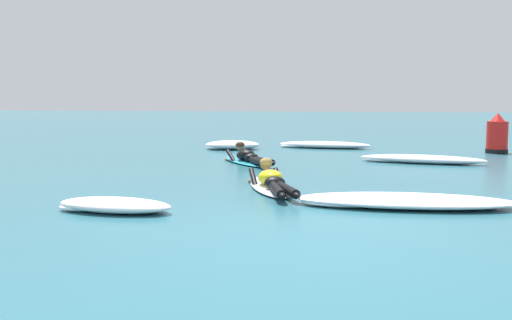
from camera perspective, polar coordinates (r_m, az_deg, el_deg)
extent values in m
plane|color=#2D6B7A|center=(16.51, 8.64, 0.59)|extent=(120.00, 120.00, 0.00)
ellipsoid|color=silver|center=(9.84, 1.43, -2.68)|extent=(1.32, 2.31, 0.07)
ellipsoid|color=silver|center=(10.89, 0.40, -1.80)|extent=(0.27, 0.26, 0.06)
ellipsoid|color=yellow|center=(9.87, 1.38, -1.69)|extent=(0.62, 0.81, 0.35)
ellipsoid|color=black|center=(9.47, 1.84, -2.19)|extent=(0.42, 0.38, 0.20)
cylinder|color=black|center=(8.87, 2.07, -2.93)|extent=(0.39, 0.91, 0.14)
ellipsoid|color=black|center=(8.43, 2.51, -3.40)|extent=(0.17, 0.24, 0.08)
cylinder|color=black|center=(8.90, 3.08, -2.90)|extent=(0.49, 0.89, 0.14)
ellipsoid|color=black|center=(8.47, 3.89, -3.36)|extent=(0.17, 0.24, 0.08)
cylinder|color=black|center=(10.23, -0.23, -1.87)|extent=(0.29, 0.61, 0.35)
sphere|color=#8C6647|center=(10.63, -0.56, -2.12)|extent=(0.09, 0.09, 0.09)
cylinder|color=black|center=(10.29, 2.21, -1.83)|extent=(0.29, 0.61, 0.35)
sphere|color=#8C6647|center=(10.67, 1.81, -2.10)|extent=(0.09, 0.09, 0.09)
sphere|color=#8C6647|center=(10.26, 0.96, -0.37)|extent=(0.21, 0.21, 0.21)
ellipsoid|color=#AD894C|center=(10.23, 0.98, -0.22)|extent=(0.28, 0.26, 0.16)
ellipsoid|color=#2DB2D1|center=(13.86, -0.95, -0.20)|extent=(1.76, 2.27, 0.07)
ellipsoid|color=#2DB2D1|center=(14.91, -2.54, 0.26)|extent=(0.28, 0.28, 0.06)
ellipsoid|color=black|center=(13.89, -1.03, 0.50)|extent=(0.68, 0.75, 0.34)
ellipsoid|color=black|center=(13.55, -0.45, 0.24)|extent=(0.44, 0.42, 0.20)
cylinder|color=black|center=(13.01, 0.14, -0.13)|extent=(0.53, 0.77, 0.14)
ellipsoid|color=black|center=(12.62, 0.75, -0.31)|extent=(0.20, 0.24, 0.08)
cylinder|color=black|center=(13.07, 0.79, -0.10)|extent=(0.60, 0.74, 0.14)
ellipsoid|color=black|center=(12.71, 1.62, -0.27)|extent=(0.20, 0.24, 0.08)
cylinder|color=black|center=(14.15, -2.38, 0.27)|extent=(0.41, 0.56, 0.35)
sphere|color=tan|center=(14.53, -2.91, 0.02)|extent=(0.09, 0.09, 0.09)
cylinder|color=black|center=(14.29, -0.69, 0.33)|extent=(0.41, 0.56, 0.35)
sphere|color=tan|center=(14.64, -1.24, 0.07)|extent=(0.09, 0.09, 0.09)
sphere|color=tan|center=(14.22, -1.58, 1.36)|extent=(0.21, 0.21, 0.21)
ellipsoid|color=#47331E|center=(14.20, -1.56, 1.48)|extent=(0.29, 0.29, 0.16)
ellipsoid|color=white|center=(18.39, 6.66, 1.49)|extent=(2.95, 1.10, 0.22)
ellipsoid|color=white|center=(18.38, 8.92, 1.35)|extent=(1.10, 0.63, 0.15)
ellipsoid|color=white|center=(18.50, 3.98, 1.39)|extent=(1.04, 0.39, 0.12)
ellipsoid|color=white|center=(14.46, 15.81, 0.09)|extent=(3.00, 1.26, 0.20)
ellipsoid|color=white|center=(14.50, 18.73, -0.10)|extent=(1.08, 0.85, 0.14)
ellipsoid|color=white|center=(14.52, 12.34, 0.02)|extent=(1.10, 0.54, 0.11)
ellipsoid|color=white|center=(8.52, 14.26, -3.84)|extent=(3.07, 1.12, 0.17)
ellipsoid|color=white|center=(8.78, 19.13, -3.87)|extent=(1.18, 0.72, 0.12)
ellipsoid|color=white|center=(8.39, 8.08, -4.13)|extent=(1.13, 0.60, 0.10)
ellipsoid|color=white|center=(8.10, -13.56, -4.26)|extent=(1.67, 0.81, 0.19)
ellipsoid|color=white|center=(8.00, -10.67, -4.53)|extent=(0.61, 0.39, 0.13)
ellipsoid|color=white|center=(8.29, -16.71, -4.41)|extent=(0.61, 0.38, 0.10)
ellipsoid|color=white|center=(17.84, -2.30, 1.48)|extent=(1.83, 1.38, 0.27)
ellipsoid|color=white|center=(17.99, -0.96, 1.39)|extent=(0.70, 0.66, 0.19)
ellipsoid|color=white|center=(17.76, -3.92, 1.25)|extent=(0.79, 0.77, 0.15)
cylinder|color=red|center=(17.87, 22.37, 2.05)|extent=(0.58, 0.58, 0.90)
cone|color=red|center=(17.85, 22.44, 3.88)|extent=(0.40, 0.40, 0.24)
cylinder|color=black|center=(17.90, 22.32, 0.81)|extent=(0.61, 0.61, 0.12)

